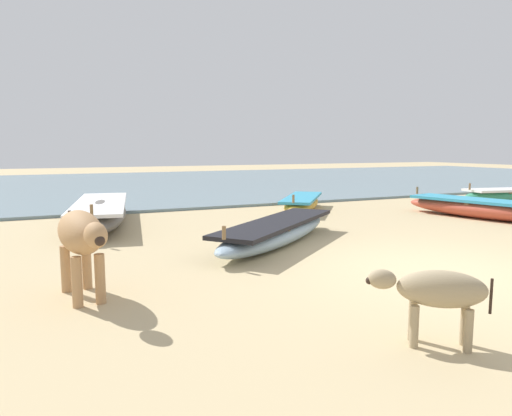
% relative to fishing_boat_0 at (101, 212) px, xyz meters
% --- Properties ---
extents(ground, '(80.00, 80.00, 0.00)m').
position_rel_fishing_boat_0_xyz_m(ground, '(3.86, -6.31, -0.29)').
color(ground, tan).
extents(sea_water, '(60.00, 20.00, 0.08)m').
position_rel_fishing_boat_0_xyz_m(sea_water, '(3.86, 11.61, -0.25)').
color(sea_water, slate).
rests_on(sea_water, ground).
extents(fishing_boat_0, '(1.97, 5.01, 0.74)m').
position_rel_fishing_boat_0_xyz_m(fishing_boat_0, '(0.00, 0.00, 0.00)').
color(fishing_boat_0, '#5B5651').
rests_on(fishing_boat_0, ground).
extents(fishing_boat_1, '(3.22, 1.50, 0.66)m').
position_rel_fishing_boat_0_xyz_m(fishing_boat_1, '(12.29, -0.98, -0.04)').
color(fishing_boat_1, '#338C66').
rests_on(fishing_boat_1, ground).
extents(fishing_boat_3, '(3.84, 3.33, 0.62)m').
position_rel_fishing_boat_0_xyz_m(fishing_boat_3, '(2.67, -3.55, -0.06)').
color(fishing_boat_3, '#8CA5B7').
rests_on(fishing_boat_3, ground).
extents(fishing_boat_4, '(1.93, 4.37, 0.67)m').
position_rel_fishing_boat_0_xyz_m(fishing_boat_4, '(8.82, -3.03, -0.03)').
color(fishing_boat_4, '#B74733').
rests_on(fishing_boat_4, ground).
extents(fishing_boat_6, '(2.74, 3.15, 0.60)m').
position_rel_fishing_boat_0_xyz_m(fishing_boat_6, '(5.40, 0.18, -0.07)').
color(fishing_boat_6, gold).
rests_on(fishing_boat_6, ground).
extents(cow_adult_tan, '(0.59, 1.59, 1.03)m').
position_rel_fishing_boat_0_xyz_m(cow_adult_tan, '(-0.83, -5.40, 0.45)').
color(cow_adult_tan, tan).
rests_on(cow_adult_tan, ground).
extents(calf_near_dun, '(0.93, 0.81, 0.69)m').
position_rel_fishing_boat_0_xyz_m(calf_near_dun, '(1.87, -8.10, 0.20)').
color(calf_near_dun, tan).
rests_on(calf_near_dun, ground).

